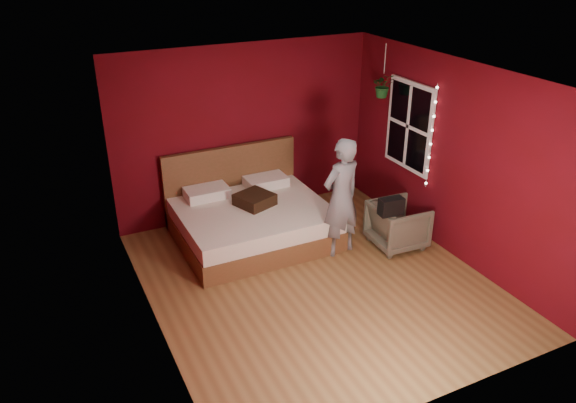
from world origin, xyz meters
name	(u,v)px	position (x,y,z in m)	size (l,w,h in m)	color
floor	(315,281)	(0.00, 0.00, 0.00)	(4.50, 4.50, 0.00)	olive
room_walls	(318,157)	(0.00, 0.00, 1.68)	(4.04, 4.54, 2.62)	#590914
window	(409,126)	(1.97, 0.90, 1.50)	(0.05, 0.97, 1.27)	white
fairy_lights	(431,137)	(1.94, 0.37, 1.50)	(0.04, 0.04, 1.45)	silver
bed	(250,218)	(-0.29, 1.42, 0.30)	(2.07, 1.76, 1.14)	brown
person	(341,197)	(0.64, 0.50, 0.82)	(0.60, 0.39, 1.64)	slate
armchair	(398,225)	(1.46, 0.30, 0.32)	(0.68, 0.70, 0.64)	#6B6C55
handbag	(391,206)	(1.16, 0.10, 0.75)	(0.32, 0.16, 0.23)	black
throw_pillow	(255,200)	(-0.23, 1.38, 0.60)	(0.46, 0.46, 0.16)	#311C10
hanging_plant	(383,85)	(1.76, 1.30, 2.01)	(0.39, 0.36, 0.76)	silver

